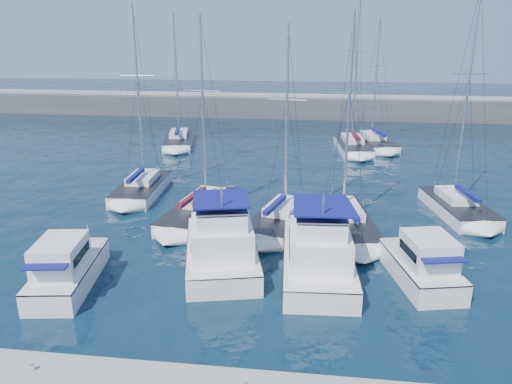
# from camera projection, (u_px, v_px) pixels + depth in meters

# --- Properties ---
(ground) EXTENTS (220.00, 220.00, 0.00)m
(ground) POSITION_uv_depth(u_px,v_px,m) (275.00, 266.00, 28.07)
(ground) COLOR black
(ground) RESTS_ON ground
(breakwater) EXTENTS (160.00, 6.00, 4.45)m
(breakwater) POSITION_uv_depth(u_px,v_px,m) (305.00, 110.00, 76.84)
(breakwater) COLOR #424244
(breakwater) RESTS_ON ground
(dock_cleat_near_port) EXTENTS (0.16, 0.16, 0.25)m
(dock_cleat_near_port) POSITION_uv_depth(u_px,v_px,m) (33.00, 368.00, 18.42)
(dock_cleat_near_port) COLOR silver
(dock_cleat_near_port) RESTS_ON dock
(motor_yacht_port_outer) EXTENTS (3.44, 6.82, 3.20)m
(motor_yacht_port_outer) POSITION_uv_depth(u_px,v_px,m) (66.00, 270.00, 25.47)
(motor_yacht_port_outer) COLOR white
(motor_yacht_port_outer) RESTS_ON ground
(motor_yacht_port_inner) EXTENTS (5.70, 9.09, 4.69)m
(motor_yacht_port_inner) POSITION_uv_depth(u_px,v_px,m) (222.00, 247.00, 27.71)
(motor_yacht_port_inner) COLOR white
(motor_yacht_port_inner) RESTS_ON ground
(motor_yacht_stbd_inner) EXTENTS (4.26, 9.58, 4.69)m
(motor_yacht_stbd_inner) POSITION_uv_depth(u_px,v_px,m) (318.00, 254.00, 26.83)
(motor_yacht_stbd_inner) COLOR white
(motor_yacht_stbd_inner) RESTS_ON ground
(motor_yacht_stbd_outer) EXTENTS (3.83, 6.27, 3.20)m
(motor_yacht_stbd_outer) POSITION_uv_depth(u_px,v_px,m) (423.00, 266.00, 25.90)
(motor_yacht_stbd_outer) COLOR white
(motor_yacht_stbd_outer) RESTS_ON ground
(sailboat_mid_a) EXTENTS (3.45, 8.18, 14.94)m
(sailboat_mid_a) POSITION_uv_depth(u_px,v_px,m) (142.00, 188.00, 40.34)
(sailboat_mid_a) COLOR white
(sailboat_mid_a) RESTS_ON ground
(sailboat_mid_b) EXTENTS (4.54, 9.45, 13.99)m
(sailboat_mid_b) POSITION_uv_depth(u_px,v_px,m) (201.00, 210.00, 35.32)
(sailboat_mid_b) COLOR white
(sailboat_mid_b) RESTS_ON ground
(sailboat_mid_c) EXTENTS (4.85, 8.33, 13.41)m
(sailboat_mid_c) POSITION_uv_depth(u_px,v_px,m) (281.00, 219.00, 33.63)
(sailboat_mid_c) COLOR white
(sailboat_mid_c) RESTS_ON ground
(sailboat_mid_d) EXTENTS (4.43, 9.34, 14.21)m
(sailboat_mid_d) POSITION_uv_depth(u_px,v_px,m) (345.00, 222.00, 33.13)
(sailboat_mid_d) COLOR white
(sailboat_mid_d) RESTS_ON ground
(sailboat_mid_e) EXTENTS (4.31, 8.00, 15.79)m
(sailboat_mid_e) POSITION_uv_depth(u_px,v_px,m) (457.00, 207.00, 35.90)
(sailboat_mid_e) COLOR white
(sailboat_mid_e) RESTS_ON ground
(sailboat_back_a) EXTENTS (4.90, 9.64, 14.92)m
(sailboat_back_a) POSITION_uv_depth(u_px,v_px,m) (179.00, 140.00, 57.89)
(sailboat_back_a) COLOR white
(sailboat_back_a) RESTS_ON ground
(sailboat_back_b) EXTENTS (4.06, 9.19, 17.04)m
(sailboat_back_b) POSITION_uv_depth(u_px,v_px,m) (353.00, 146.00, 55.03)
(sailboat_back_b) COLOR white
(sailboat_back_b) RESTS_ON ground
(sailboat_back_c) EXTENTS (4.97, 8.83, 14.32)m
(sailboat_back_c) POSITION_uv_depth(u_px,v_px,m) (374.00, 143.00, 56.72)
(sailboat_back_c) COLOR white
(sailboat_back_c) RESTS_ON ground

